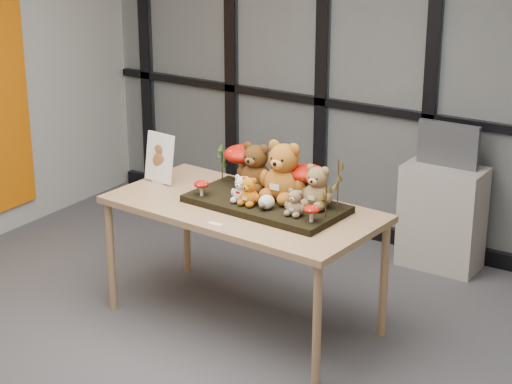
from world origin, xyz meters
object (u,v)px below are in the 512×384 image
Objects in this scene: bear_pooh_yellow at (284,168)px; bear_brown_medium at (256,164)px; mushroom_front_right at (311,213)px; diorama_tray at (266,204)px; bear_tan_back at (318,184)px; bear_beige_small at (295,201)px; bear_small_yellow at (249,189)px; cabinet at (442,217)px; mushroom_back_left at (243,162)px; mushroom_front_left at (201,187)px; monitor at (448,145)px; bear_white_bow at (242,187)px; plush_cream_hedgehog at (267,201)px; mushroom_back_right at (307,181)px; sign_holder at (160,160)px; display_table at (243,215)px.

bear_pooh_yellow is 0.25m from bear_brown_medium.
diorama_tray is at bearing 159.30° from mushroom_front_right.
bear_tan_back reaches higher than bear_beige_small.
bear_small_yellow is at bearing -120.02° from bear_pooh_yellow.
bear_beige_small is 1.63× the size of mushroom_front_right.
bear_tan_back is at bearing 82.17° from bear_beige_small.
bear_brown_medium reaches higher than bear_tan_back.
bear_brown_medium reaches higher than cabinet.
mushroom_front_left is (-0.09, -0.34, -0.09)m from mushroom_back_left.
diorama_tray is 1.60m from monitor.
bear_brown_medium reaches higher than bear_white_bow.
plush_cream_hedgehog is at bearing -1.10° from bear_white_bow.
monitor is (0.38, 1.34, -0.04)m from mushroom_back_right.
bear_small_yellow is 1.10× the size of bear_beige_small.
bear_small_yellow is 0.41m from mushroom_back_left.
bear_white_bow is 1.98× the size of plush_cream_hedgehog.
bear_pooh_yellow is 3.83× the size of mushroom_front_left.
bear_beige_small is at bearing 162.95° from mushroom_front_right.
sign_holder is at bearing 175.05° from bear_white_bow.
bear_tan_back is at bearing -2.48° from bear_brown_medium.
bear_beige_small is 0.40× the size of monitor.
sign_holder is (-0.92, 0.13, 0.07)m from plush_cream_hedgehog.
sign_holder is at bearing 175.84° from plush_cream_hedgehog.
mushroom_back_right is 0.75× the size of sign_holder.
bear_beige_small is 1.63m from monitor.
bear_brown_medium is 0.65m from mushroom_front_right.
bear_brown_medium reaches higher than display_table.
monitor is (0.70, 1.58, -0.01)m from bear_white_bow.
diorama_tray is 0.37m from bear_tan_back.
mushroom_back_left reaches higher than mushroom_back_right.
mushroom_back_right is (0.32, 0.24, 0.03)m from bear_white_bow.
bear_small_yellow is 0.36m from mushroom_back_right.
plush_cream_hedgehog is (-0.00, -0.20, -0.16)m from bear_pooh_yellow.
sign_holder is 0.75× the size of monitor.
bear_white_bow is (-0.11, -0.10, 0.12)m from diorama_tray.
bear_white_bow is at bearing 174.09° from mushroom_front_right.
bear_tan_back is at bearing 17.25° from mushroom_front_left.
bear_beige_small reaches higher than cabinet.
mushroom_back_left reaches higher than bear_small_yellow.
bear_tan_back reaches higher than bear_white_bow.
sign_holder is (-0.45, 0.15, 0.06)m from mushroom_front_left.
mushroom_front_right reaches higher than mushroom_front_left.
mushroom_back_left is at bearing 150.08° from diorama_tray.
mushroom_front_right is (0.09, -0.23, -0.09)m from bear_tan_back.
display_table is at bearing -77.84° from bear_brown_medium.
bear_small_yellow reaches higher than mushroom_front_left.
display_table is 16.41× the size of mushroom_front_left.
monitor is (0.75, 1.35, -0.09)m from bear_brown_medium.
bear_tan_back is 0.63m from mushroom_back_left.
mushroom_back_right reaches higher than display_table.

